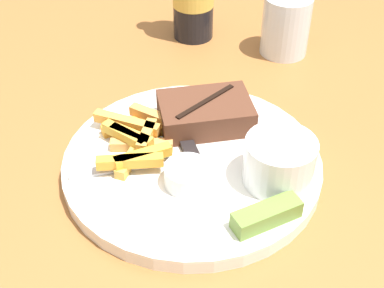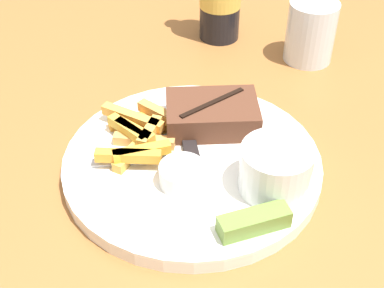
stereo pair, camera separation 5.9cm
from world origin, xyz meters
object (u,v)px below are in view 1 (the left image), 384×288
(pickle_spear, at_px, (267,215))
(fork_utensil, at_px, (124,167))
(coleslaw_cup, at_px, (280,159))
(steak_portion, at_px, (203,113))
(knife_utensil, at_px, (187,136))
(dinner_plate, at_px, (192,163))
(drinking_glass, at_px, (286,25))
(dipping_sauce_cup, at_px, (187,174))

(pickle_spear, bearing_deg, fork_utensil, 166.44)
(coleslaw_cup, relative_size, fork_utensil, 0.61)
(coleslaw_cup, bearing_deg, steak_portion, 142.68)
(steak_portion, relative_size, knife_utensil, 0.86)
(dinner_plate, height_order, steak_portion, steak_portion)
(fork_utensil, relative_size, drinking_glass, 1.39)
(coleslaw_cup, relative_size, drinking_glass, 0.84)
(steak_portion, distance_m, fork_utensil, 0.12)
(drinking_glass, bearing_deg, dinner_plate, -103.20)
(dinner_plate, xyz_separation_m, drinking_glass, (0.07, 0.29, 0.04))
(dinner_plate, distance_m, steak_portion, 0.07)
(steak_portion, xyz_separation_m, fork_utensil, (-0.07, -0.10, -0.01))
(coleslaw_cup, distance_m, drinking_glass, 0.30)
(dipping_sauce_cup, distance_m, fork_utensil, 0.07)
(dipping_sauce_cup, relative_size, knife_utensil, 0.33)
(dipping_sauce_cup, relative_size, pickle_spear, 0.72)
(coleslaw_cup, height_order, drinking_glass, drinking_glass)
(dinner_plate, height_order, pickle_spear, pickle_spear)
(coleslaw_cup, relative_size, knife_utensil, 0.50)
(dinner_plate, relative_size, steak_portion, 2.25)
(dinner_plate, height_order, coleslaw_cup, coleslaw_cup)
(dipping_sauce_cup, bearing_deg, steak_portion, 94.26)
(dipping_sauce_cup, bearing_deg, fork_utensil, 175.70)
(fork_utensil, bearing_deg, dipping_sauce_cup, -32.22)
(dipping_sauce_cup, relative_size, drinking_glass, 0.55)
(dinner_plate, relative_size, coleslaw_cup, 3.87)
(fork_utensil, distance_m, knife_utensil, 0.09)
(coleslaw_cup, relative_size, pickle_spear, 1.10)
(dinner_plate, relative_size, fork_utensil, 2.36)
(dipping_sauce_cup, bearing_deg, pickle_spear, -20.67)
(pickle_spear, bearing_deg, coleslaw_cup, 87.55)
(dinner_plate, bearing_deg, coleslaw_cup, -6.86)
(fork_utensil, distance_m, drinking_glass, 0.36)
(steak_portion, bearing_deg, drinking_glass, 72.68)
(dinner_plate, distance_m, dipping_sauce_cup, 0.05)
(dipping_sauce_cup, bearing_deg, coleslaw_cup, 17.85)
(steak_portion, height_order, knife_utensil, steak_portion)
(steak_portion, distance_m, pickle_spear, 0.17)
(steak_portion, relative_size, fork_utensil, 1.05)
(dinner_plate, xyz_separation_m, coleslaw_cup, (0.10, -0.01, 0.04))
(coleslaw_cup, bearing_deg, drinking_glass, 95.48)
(dipping_sauce_cup, distance_m, knife_utensil, 0.08)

